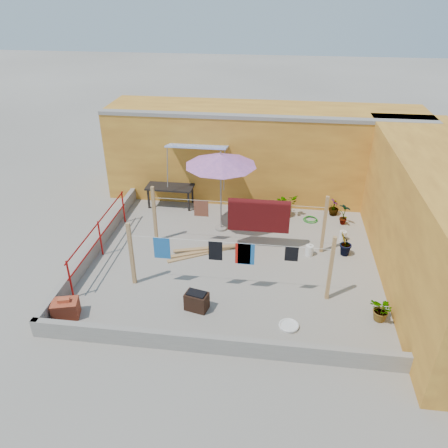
{
  "coord_description": "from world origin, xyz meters",
  "views": [
    {
      "loc": [
        1.07,
        -10.37,
        7.01
      ],
      "look_at": [
        -0.33,
        0.3,
        1.0
      ],
      "focal_mm": 35.0,
      "sensor_mm": 36.0,
      "label": 1
    }
  ],
  "objects": [
    {
      "name": "ground",
      "position": [
        0.0,
        0.0,
        0.0
      ],
      "size": [
        80.0,
        80.0,
        0.0
      ],
      "primitive_type": "plane",
      "color": "#9E998E",
      "rests_on": "ground"
    },
    {
      "name": "wall_back",
      "position": [
        0.5,
        4.69,
        1.61
      ],
      "size": [
        11.0,
        3.27,
        3.21
      ],
      "color": "gold",
      "rests_on": "ground"
    },
    {
      "name": "wall_right",
      "position": [
        5.2,
        0.0,
        1.6
      ],
      "size": [
        2.4,
        9.0,
        3.2
      ],
      "primitive_type": "cube",
      "color": "gold",
      "rests_on": "ground"
    },
    {
      "name": "parapet_front",
      "position": [
        0.0,
        -3.58,
        0.22
      ],
      "size": [
        8.3,
        0.16,
        0.44
      ],
      "primitive_type": "cube",
      "color": "gray",
      "rests_on": "ground"
    },
    {
      "name": "parapet_left",
      "position": [
        -4.08,
        0.0,
        0.22
      ],
      "size": [
        0.16,
        7.3,
        0.44
      ],
      "primitive_type": "cube",
      "color": "gray",
      "rests_on": "ground"
    },
    {
      "name": "red_railing",
      "position": [
        -3.85,
        -0.2,
        0.72
      ],
      "size": [
        0.05,
        4.2,
        1.1
      ],
      "color": "#A81210",
      "rests_on": "ground"
    },
    {
      "name": "clothesline_rig",
      "position": [
        0.49,
        0.55,
        1.04
      ],
      "size": [
        5.09,
        2.35,
        1.8
      ],
      "color": "tan",
      "rests_on": "ground"
    },
    {
      "name": "patio_umbrella",
      "position": [
        -0.62,
        1.74,
        2.34
      ],
      "size": [
        2.87,
        2.87,
        2.61
      ],
      "color": "gray",
      "rests_on": "ground"
    },
    {
      "name": "outdoor_table",
      "position": [
        -2.61,
        3.2,
        0.69
      ],
      "size": [
        1.64,
        0.84,
        0.76
      ],
      "color": "black",
      "rests_on": "ground"
    },
    {
      "name": "brick_stack",
      "position": [
        -3.7,
        -2.89,
        0.22
      ],
      "size": [
        0.69,
        0.58,
        0.52
      ],
      "color": "#A73E26",
      "rests_on": "ground"
    },
    {
      "name": "lumber_pile",
      "position": [
        -0.97,
        0.24,
        0.06
      ],
      "size": [
        1.95,
        1.12,
        0.12
      ],
      "color": "tan",
      "rests_on": "ground"
    },
    {
      "name": "brazier",
      "position": [
        -0.67,
        -2.22,
        0.24
      ],
      "size": [
        0.61,
        0.48,
        0.49
      ],
      "color": "black",
      "rests_on": "ground"
    },
    {
      "name": "white_basin",
      "position": [
        1.56,
        -2.59,
        0.04
      ],
      "size": [
        0.47,
        0.47,
        0.08
      ],
      "color": "silver",
      "rests_on": "ground"
    },
    {
      "name": "water_jug_a",
      "position": [
        3.19,
        1.54,
        0.15
      ],
      "size": [
        0.22,
        0.22,
        0.35
      ],
      "color": "silver",
      "rests_on": "ground"
    },
    {
      "name": "water_jug_b",
      "position": [
        2.14,
        0.55,
        0.16
      ],
      "size": [
        0.24,
        0.24,
        0.37
      ],
      "color": "silver",
      "rests_on": "ground"
    },
    {
      "name": "green_hose",
      "position": [
        2.27,
        2.71,
        0.03
      ],
      "size": [
        0.49,
        0.49,
        0.07
      ],
      "color": "#1B791B",
      "rests_on": "ground"
    },
    {
      "name": "plant_back_a",
      "position": [
        1.43,
        2.96,
        0.4
      ],
      "size": [
        0.94,
        0.91,
        0.8
      ],
      "primitive_type": "imported",
      "rotation": [
        0.0,
        0.0,
        0.58
      ],
      "color": "#255919",
      "rests_on": "ground"
    },
    {
      "name": "plant_back_b",
      "position": [
        3.05,
        3.2,
        0.29
      ],
      "size": [
        0.33,
        0.33,
        0.59
      ],
      "primitive_type": "imported",
      "rotation": [
        0.0,
        0.0,
        1.57
      ],
      "color": "#255919",
      "rests_on": "ground"
    },
    {
      "name": "plant_right_a",
      "position": [
        3.32,
        2.58,
        0.38
      ],
      "size": [
        0.49,
        0.47,
        0.77
      ],
      "primitive_type": "imported",
      "rotation": [
        0.0,
        0.0,
        2.48
      ],
      "color": "#255919",
      "rests_on": "ground"
    },
    {
      "name": "plant_right_b",
      "position": [
        3.14,
        0.68,
        0.39
      ],
      "size": [
        0.54,
        0.55,
        0.79
      ],
      "primitive_type": "imported",
      "rotation": [
        0.0,
        0.0,
        4.08
      ],
      "color": "#255919",
      "rests_on": "ground"
    },
    {
      "name": "plant_right_c",
      "position": [
        3.7,
        -2.07,
        0.3
      ],
      "size": [
        0.71,
        0.72,
        0.61
      ],
      "primitive_type": "imported",
      "rotation": [
        0.0,
        0.0,
        5.38
      ],
      "color": "#255919",
      "rests_on": "ground"
    }
  ]
}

